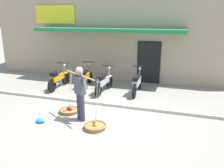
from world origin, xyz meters
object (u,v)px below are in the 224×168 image
Objects in this scene: motorcycle_third_in_row at (104,82)px; plastic_litter_bag at (41,120)px; fruit_basket_right_side at (95,126)px; motorcycle_second_in_row at (86,77)px; fruit_vendor at (80,90)px; motorcycle_end_of_row at (137,83)px; motorcycle_nearest_shop at (58,78)px; fruit_basket_left_side at (69,110)px.

plastic_litter_bag is at bearing -104.75° from motorcycle_third_in_row.
motorcycle_second_in_row is (-1.92, 3.69, 0.38)m from fruit_basket_right_side.
motorcycle_third_in_row reaches higher than plastic_litter_bag.
motorcycle_second_in_row is (-1.29, 3.28, -0.52)m from fruit_vendor.
fruit_basket_right_side is at bearing -62.43° from motorcycle_second_in_row.
motorcycle_end_of_row is (0.50, 3.48, 0.38)m from fruit_basket_right_side.
motorcycle_nearest_shop is at bearing -174.28° from motorcycle_end_of_row.
fruit_vendor is 1.53m from plastic_litter_bag.
fruit_vendor is at bearing 26.33° from plastic_litter_bag.
fruit_basket_right_side is at bearing -32.88° from fruit_basket_left_side.
motorcycle_end_of_row reaches higher than plastic_litter_bag.
fruit_basket_right_side is at bearing -74.85° from motorcycle_third_in_row.
fruit_basket_left_side is 1.06m from plastic_litter_bag.
plastic_litter_bag is (-0.87, -3.32, -0.38)m from motorcycle_third_in_row.
motorcycle_end_of_row is at bearing -4.88° from motorcycle_second_in_row.
motorcycle_second_in_row is (-0.66, 2.87, 0.38)m from fruit_basket_left_side.
fruit_basket_left_side is 5.18× the size of plastic_litter_bag.
fruit_vendor reaches higher than motorcycle_third_in_row.
fruit_basket_left_side and fruit_basket_right_side have the same top height.
motorcycle_third_in_row is at bearing -25.44° from motorcycle_second_in_row.
fruit_vendor reaches higher than fruit_basket_right_side.
motorcycle_third_in_row is at bearing 1.36° from motorcycle_nearest_shop.
plastic_litter_bag is (-2.23, -3.62, -0.38)m from motorcycle_end_of_row.
fruit_vendor is at bearing -110.14° from motorcycle_end_of_row.
motorcycle_nearest_shop is 3.51m from motorcycle_end_of_row.
fruit_vendor reaches higher than plastic_litter_bag.
fruit_basket_left_side is 2.91m from motorcycle_nearest_shop.
fruit_basket_left_side is 3.21m from motorcycle_end_of_row.
motorcycle_nearest_shop is (-1.73, 2.31, 0.38)m from fruit_basket_left_side.
motorcycle_third_in_row is at bearing 80.34° from fruit_basket_left_side.
motorcycle_second_in_row is 3.85m from plastic_litter_bag.
fruit_basket_left_side is at bearing 147.11° from fruit_vendor.
motorcycle_nearest_shop is at bearing -152.51° from motorcycle_second_in_row.
fruit_basket_right_side reaches higher than motorcycle_third_in_row.
fruit_basket_right_side is at bearing -32.86° from fruit_vendor.
fruit_basket_left_side is at bearing -53.21° from motorcycle_nearest_shop.
motorcycle_third_in_row is 6.51× the size of plastic_litter_bag.
fruit_basket_right_side reaches higher than motorcycle_end_of_row.
motorcycle_nearest_shop is at bearing 130.95° from fruit_vendor.
motorcycle_second_in_row is at bearing 111.52° from fruit_vendor.
motorcycle_third_in_row is at bearing -167.57° from motorcycle_end_of_row.
fruit_basket_left_side is 1.00× the size of fruit_basket_right_side.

